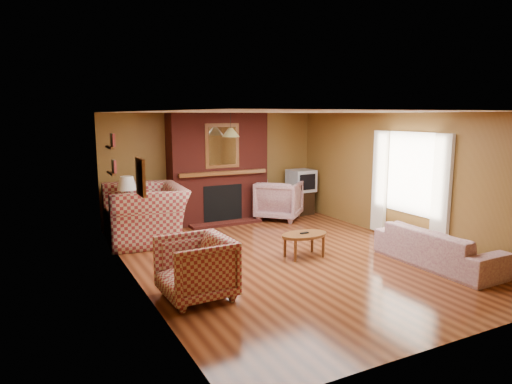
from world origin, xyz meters
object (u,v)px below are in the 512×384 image
fireplace (218,169)px  crt_tv (301,181)px  tv_stand (301,202)px  plaid_armchair (196,268)px  table_lamp (127,190)px  plaid_loveseat (145,213)px  side_table (129,223)px  coffee_table (304,237)px  floral_armchair (279,200)px  floral_sofa (438,247)px

fireplace → crt_tv: bearing=-5.3°
tv_stand → plaid_armchair: bearing=-136.3°
crt_tv → table_lamp: bearing=-175.3°
fireplace → plaid_loveseat: (-1.85, -0.83, -0.66)m
fireplace → plaid_armchair: bearing=-116.6°
plaid_loveseat → table_lamp: (-0.25, 0.30, 0.41)m
side_table → tv_stand: size_ratio=1.09×
coffee_table → table_lamp: bearing=132.9°
floral_armchair → table_lamp: size_ratio=1.59×
plaid_loveseat → coffee_table: (2.11, -2.24, -0.17)m
plaid_loveseat → coffee_table: size_ratio=1.96×
plaid_armchair → floral_armchair: (3.26, 3.47, 0.03)m
fireplace → floral_armchair: 1.56m
plaid_loveseat → side_table: plaid_loveseat is taller
side_table → table_lamp: bearing=0.0°
coffee_table → tv_stand: tv_stand is taller
fireplace → plaid_armchair: size_ratio=2.68×
plaid_loveseat → floral_sofa: (3.75, -3.57, -0.22)m
floral_sofa → table_lamp: table_lamp is taller
plaid_loveseat → crt_tv: (3.90, 0.64, 0.29)m
plaid_loveseat → crt_tv: bearing=103.6°
side_table → floral_sofa: bearing=-44.0°
coffee_table → table_lamp: (-2.36, 2.53, 0.59)m
fireplace → table_lamp: size_ratio=3.95×
plaid_loveseat → side_table: 0.45m
plaid_armchair → table_lamp: size_ratio=1.47×
fireplace → floral_sofa: size_ratio=1.18×
floral_sofa → coffee_table: bearing=50.2°
crt_tv → side_table: bearing=-175.3°
plaid_armchair → crt_tv: 5.46m
fireplace → plaid_loveseat: bearing=-155.8°
floral_sofa → tv_stand: 4.22m
coffee_table → side_table: (-2.36, 2.53, -0.05)m
floral_sofa → side_table: side_table is taller
crt_tv → coffee_table: bearing=-121.9°
table_lamp → crt_tv: bearing=4.7°
coffee_table → table_lamp: table_lamp is taller
plaid_armchair → coffee_table: (2.21, 0.82, -0.06)m
coffee_table → crt_tv: 3.42m
fireplace → coffee_table: (0.26, -3.07, -0.83)m
coffee_table → floral_armchair: bearing=68.3°
floral_armchair → crt_tv: size_ratio=1.67×
coffee_table → side_table: size_ratio=1.37×
coffee_table → side_table: bearing=132.9°
plaid_armchair → crt_tv: bearing=130.4°
plaid_loveseat → tv_stand: bearing=103.7°
coffee_table → tv_stand: size_ratio=1.49×
plaid_loveseat → plaid_armchair: bearing=2.4°
coffee_table → plaid_loveseat: bearing=133.3°
fireplace → tv_stand: fireplace is taller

